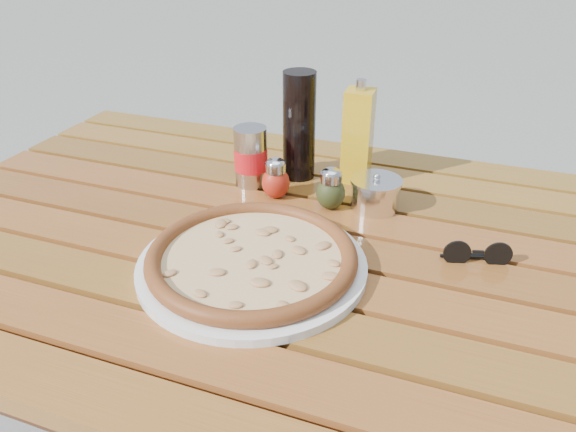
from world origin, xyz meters
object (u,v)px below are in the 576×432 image
(pizza, at_px, (252,257))
(sunglasses, at_px, (477,254))
(soda_can, at_px, (251,157))
(parmesan_tin, at_px, (375,193))
(olive_oil_cruet, at_px, (358,136))
(oregano_shaker, at_px, (331,189))
(plate, at_px, (252,265))
(table, at_px, (284,273))
(pepper_shaker, at_px, (276,179))
(dark_bottle, at_px, (299,126))

(pizza, distance_m, sunglasses, 0.36)
(soda_can, xyz_separation_m, parmesan_tin, (0.26, -0.01, -0.03))
(olive_oil_cruet, bearing_deg, oregano_shaker, -96.00)
(pizza, relative_size, oregano_shaker, 5.08)
(olive_oil_cruet, height_order, parmesan_tin, olive_oil_cruet)
(olive_oil_cruet, xyz_separation_m, parmesan_tin, (0.06, -0.11, -0.07))
(plate, bearing_deg, parmesan_tin, 63.07)
(oregano_shaker, bearing_deg, pizza, -103.30)
(plate, bearing_deg, oregano_shaker, 76.70)
(plate, distance_m, soda_can, 0.31)
(olive_oil_cruet, height_order, sunglasses, olive_oil_cruet)
(table, relative_size, pepper_shaker, 17.07)
(soda_can, bearing_deg, pizza, -66.17)
(table, relative_size, dark_bottle, 6.36)
(pizza, height_order, parmesan_tin, parmesan_tin)
(oregano_shaker, height_order, soda_can, soda_can)
(table, distance_m, olive_oil_cruet, 0.32)
(table, height_order, olive_oil_cruet, olive_oil_cruet)
(plate, xyz_separation_m, oregano_shaker, (0.06, 0.24, 0.03))
(table, bearing_deg, soda_can, 128.39)
(plate, relative_size, oregano_shaker, 4.39)
(plate, height_order, pizza, pizza)
(plate, bearing_deg, table, 83.68)
(pizza, height_order, sunglasses, sunglasses)
(soda_can, distance_m, olive_oil_cruet, 0.22)
(plate, height_order, olive_oil_cruet, olive_oil_cruet)
(sunglasses, bearing_deg, parmesan_tin, 131.22)
(sunglasses, bearing_deg, pepper_shaker, 149.06)
(olive_oil_cruet, bearing_deg, sunglasses, -41.59)
(dark_bottle, distance_m, soda_can, 0.12)
(oregano_shaker, bearing_deg, table, -108.90)
(parmesan_tin, bearing_deg, soda_can, 176.76)
(pizza, distance_m, dark_bottle, 0.36)
(pizza, height_order, pepper_shaker, pepper_shaker)
(pepper_shaker, xyz_separation_m, olive_oil_cruet, (0.13, 0.13, 0.06))
(table, xyz_separation_m, sunglasses, (0.32, 0.03, 0.09))
(pepper_shaker, height_order, dark_bottle, dark_bottle)
(soda_can, distance_m, parmesan_tin, 0.26)
(soda_can, bearing_deg, olive_oil_cruet, 25.06)
(table, relative_size, sunglasses, 12.81)
(pepper_shaker, bearing_deg, soda_can, 151.40)
(table, xyz_separation_m, soda_can, (-0.14, 0.17, 0.13))
(pizza, relative_size, pepper_shaker, 5.08)
(soda_can, xyz_separation_m, sunglasses, (0.45, -0.14, -0.04))
(plate, distance_m, olive_oil_cruet, 0.39)
(table, bearing_deg, sunglasses, 6.03)
(pizza, distance_m, olive_oil_cruet, 0.38)
(plate, bearing_deg, soda_can, 113.83)
(sunglasses, bearing_deg, table, 169.85)
(table, bearing_deg, pizza, -96.32)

